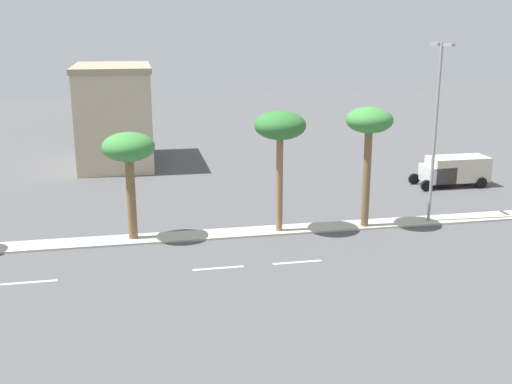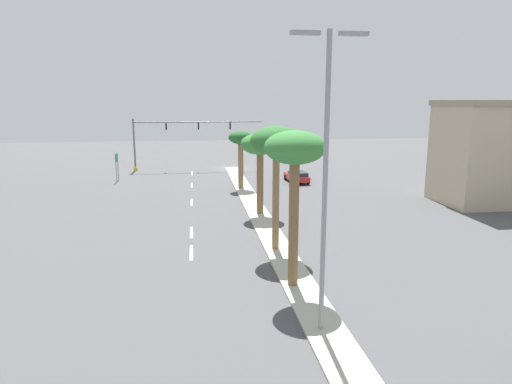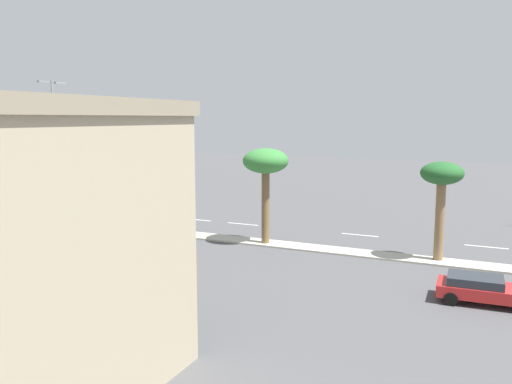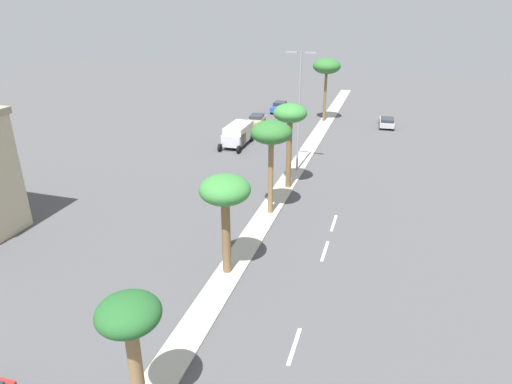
# 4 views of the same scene
# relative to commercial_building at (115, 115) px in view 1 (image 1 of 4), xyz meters

# --- Properties ---
(ground_plane) EXTENTS (160.00, 160.00, 0.00)m
(ground_plane) POSITION_rel_commercial_building_xyz_m (22.94, 10.17, -4.67)
(ground_plane) COLOR #4C4C4F
(median_curb) EXTENTS (1.80, 90.47, 0.12)m
(median_curb) POSITION_rel_commercial_building_xyz_m (22.94, 20.22, -4.61)
(median_curb) COLOR #B7B2A3
(median_curb) RESTS_ON ground
(lane_stripe_trailing) EXTENTS (0.20, 2.80, 0.01)m
(lane_stripe_trailing) POSITION_rel_commercial_building_xyz_m (28.42, -3.92, -4.67)
(lane_stripe_trailing) COLOR silver
(lane_stripe_trailing) RESTS_ON ground
(lane_stripe_leading) EXTENTS (0.20, 2.80, 0.01)m
(lane_stripe_leading) POSITION_rel_commercial_building_xyz_m (28.42, 5.91, -4.67)
(lane_stripe_leading) COLOR silver
(lane_stripe_leading) RESTS_ON ground
(lane_stripe_center) EXTENTS (0.20, 2.80, 0.01)m
(lane_stripe_center) POSITION_rel_commercial_building_xyz_m (28.42, 10.37, -4.67)
(lane_stripe_center) COLOR silver
(lane_stripe_center) RESTS_ON ground
(commercial_building) EXTENTS (11.94, 6.96, 9.31)m
(commercial_building) POSITION_rel_commercial_building_xyz_m (0.00, 0.00, 0.00)
(commercial_building) COLOR tan
(commercial_building) RESTS_ON ground
(palm_tree_leading) EXTENTS (3.14, 3.14, 6.59)m
(palm_tree_leading) POSITION_rel_commercial_building_xyz_m (22.80, 1.40, 0.91)
(palm_tree_leading) COLOR brown
(palm_tree_leading) RESTS_ON median_curb
(palm_tree_inboard) EXTENTS (3.20, 3.20, 7.66)m
(palm_tree_inboard) POSITION_rel_commercial_building_xyz_m (23.15, 10.57, 2.02)
(palm_tree_inboard) COLOR olive
(palm_tree_inboard) RESTS_ON median_curb
(palm_tree_near) EXTENTS (2.97, 2.97, 7.78)m
(palm_tree_near) POSITION_rel_commercial_building_xyz_m (23.30, 16.29, 2.04)
(palm_tree_near) COLOR brown
(palm_tree_near) RESTS_ON median_curb
(street_lamp_left) EXTENTS (2.90, 0.24, 11.70)m
(street_lamp_left) POSITION_rel_commercial_building_xyz_m (23.14, 20.91, 2.17)
(street_lamp_left) COLOR gray
(street_lamp_left) RESTS_ON median_curb
(box_truck) EXTENTS (2.56, 6.10, 2.44)m
(box_truck) POSITION_rel_commercial_building_xyz_m (14.48, 27.27, -3.33)
(box_truck) COLOR silver
(box_truck) RESTS_ON ground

